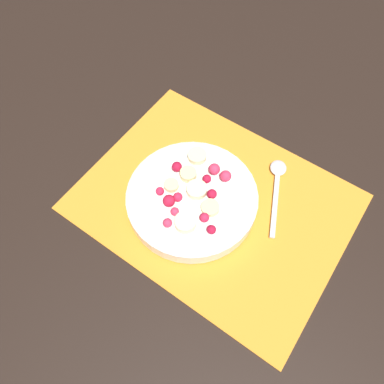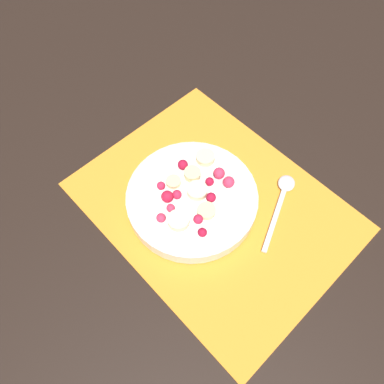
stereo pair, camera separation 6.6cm
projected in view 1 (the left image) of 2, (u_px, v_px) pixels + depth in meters
ground_plane at (214, 202)px, 0.70m from camera, size 3.00×3.00×0.00m
placemat at (214, 202)px, 0.70m from camera, size 0.48×0.37×0.01m
fruit_bowl at (192, 197)px, 0.67m from camera, size 0.24×0.24×0.05m
spoon at (277, 180)px, 0.71m from camera, size 0.09×0.16×0.01m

